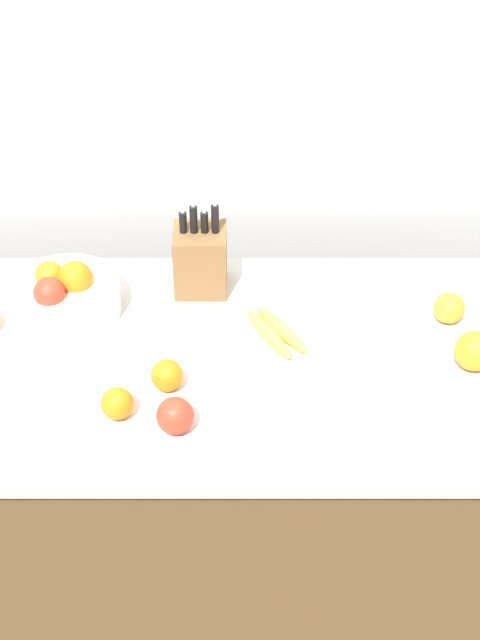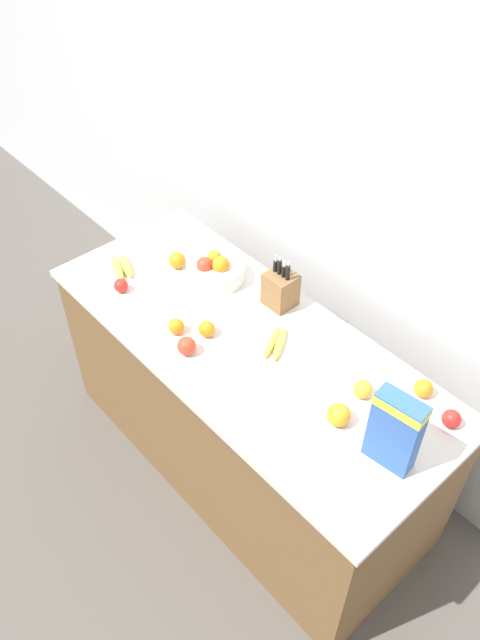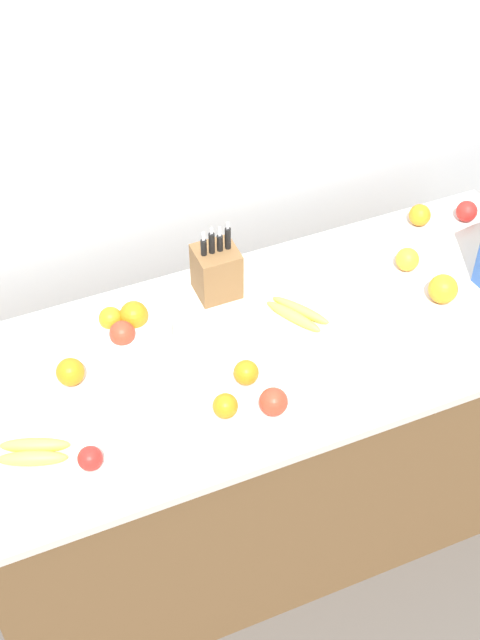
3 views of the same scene
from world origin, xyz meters
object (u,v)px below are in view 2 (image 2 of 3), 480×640
Objects in this scene: orange_by_cereal at (177,260)px; orange_front_right at (339,415)px; fruit_bowl at (216,270)px; apple_by_knife_block at (451,419)px; apple_near_bananas at (121,286)px; orange_near_bowl at (207,329)px; banana_bunch_right at (276,343)px; cereal_box at (395,429)px; apple_leftmost at (187,346)px; banana_bunch_left at (122,267)px; knife_block at (280,289)px; orange_front_left at (363,389)px; orange_front_center at (423,388)px; orange_mid_left at (176,327)px.

orange_front_right reaches higher than orange_by_cereal.
fruit_bowl is 3.75× the size of apple_by_knife_block.
apple_by_knife_block is (1.41, 0.47, 0.00)m from apple_near_bananas.
orange_by_cereal is 0.48m from orange_near_bowl.
apple_near_bananas is at bearing -158.45° from banana_bunch_right.
apple_by_knife_block is at bearing 18.53° from apple_near_bananas.
cereal_box is 0.89m from apple_leftmost.
banana_bunch_left is 1.01× the size of banana_bunch_right.
knife_block is 3.99× the size of apple_near_bananas.
cereal_box is at bearing -7.90° from banana_bunch_right.
orange_front_right is (-0.22, -0.01, -0.13)m from cereal_box.
apple_by_knife_block is (1.53, 0.39, 0.02)m from banana_bunch_left.
banana_bunch_left is at bearing -149.44° from knife_block.
apple_by_knife_block is 0.95× the size of orange_front_left.
orange_front_right is at bearing 175.63° from cereal_box.
orange_front_center is (1.25, 0.51, 0.00)m from apple_near_bananas.
orange_front_center is (0.76, 0.53, -0.00)m from apple_leftmost.
orange_front_right reaches higher than orange_near_bowl.
apple_near_bananas is 0.48m from orange_near_bowl.
orange_near_bowl is at bearing 13.01° from apple_near_bananas.
fruit_bowl is 0.38m from orange_mid_left.
orange_front_center is at bearing 27.23° from orange_near_bowl.
apple_leftmost is 0.67m from orange_front_right.
orange_by_cereal is (0.03, 0.29, 0.01)m from apple_near_bananas.
orange_near_bowl reaches higher than apple_near_bananas.
banana_bunch_right is at bearing 37.66° from orange_mid_left.
apple_near_bananas is at bearing -34.04° from banana_bunch_left.
knife_block is at bearing 153.98° from orange_front_right.
orange_front_left is at bearing 30.11° from apple_leftmost.
orange_front_left reaches higher than apple_near_bananas.
apple_by_knife_block reaches higher than apple_near_bananas.
orange_front_right is at bearing -5.97° from orange_by_cereal.
orange_by_cereal is (-0.50, -0.18, -0.04)m from knife_block.
knife_block is 0.87m from cereal_box.
banana_bunch_right is at bearing -1.21° from orange_by_cereal.
orange_by_cereal is 1.11m from orange_front_right.
apple_near_bananas is at bearing -162.96° from orange_front_left.
orange_near_bowl is at bearing 101.23° from apple_leftmost.
orange_front_center is at bearing 69.79° from orange_front_right.
apple_by_knife_block reaches higher than banana_bunch_right.
fruit_bowl is 1.32× the size of banana_bunch_left.
cereal_box is at bearing -19.03° from knife_block.
cereal_box is 4.62× the size of orange_mid_left.
apple_near_bananas is at bearing -176.42° from orange_mid_left.
cereal_box is 4.08× the size of apple_leftmost.
cereal_box is 0.89m from orange_near_bowl.
orange_mid_left is at bearing -156.56° from apple_by_knife_block.
orange_front_left is (0.58, -0.13, -0.05)m from knife_block.
banana_bunch_right is at bearing -156.92° from orange_front_center.
orange_front_center is (-0.09, 0.33, -0.14)m from cereal_box.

